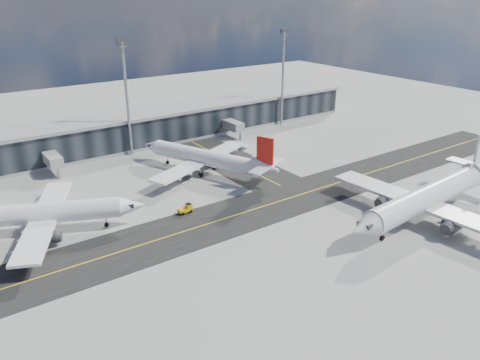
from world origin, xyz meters
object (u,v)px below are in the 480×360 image
(airliner_af, at_px, (35,214))
(service_van, at_px, (238,144))
(airliner_near, at_px, (430,196))
(baggage_tug, at_px, (186,209))
(airliner_redtail, at_px, (206,158))

(airliner_af, height_order, service_van, airliner_af)
(airliner_near, distance_m, service_van, 54.86)
(baggage_tug, distance_m, service_van, 41.02)
(airliner_af, xyz_separation_m, airliner_redtail, (39.17, 7.34, 0.01))
(baggage_tug, bearing_deg, airliner_af, -109.03)
(airliner_af, distance_m, service_van, 59.17)
(airliner_af, xyz_separation_m, service_van, (56.07, 18.69, -2.83))
(baggage_tug, bearing_deg, airliner_near, 51.18)
(airliner_near, bearing_deg, service_van, 1.09)
(baggage_tug, relative_size, service_van, 0.47)
(airliner_near, bearing_deg, baggage_tug, 48.39)
(airliner_af, relative_size, airliner_near, 0.80)
(airliner_af, height_order, baggage_tug, airliner_af)
(airliner_near, xyz_separation_m, baggage_tug, (-35.63, 27.68, -3.46))
(airliner_af, distance_m, airliner_redtail, 39.85)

